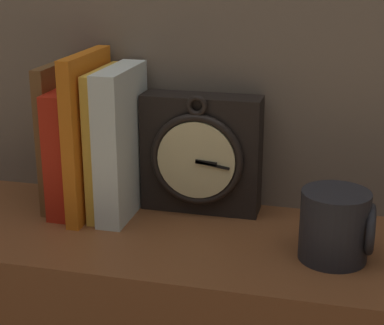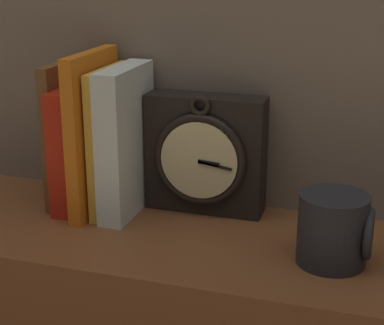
{
  "view_description": "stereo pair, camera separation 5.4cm",
  "coord_description": "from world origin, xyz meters",
  "px_view_note": "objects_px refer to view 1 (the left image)",
  "views": [
    {
      "loc": [
        0.21,
        -0.84,
        1.15
      ],
      "look_at": [
        0.0,
        0.0,
        0.86
      ],
      "focal_mm": 60.0,
      "sensor_mm": 36.0,
      "label": 1
    },
    {
      "loc": [
        0.26,
        -0.82,
        1.15
      ],
      "look_at": [
        0.0,
        0.0,
        0.86
      ],
      "focal_mm": 60.0,
      "sensor_mm": 36.0,
      "label": 2
    }
  ],
  "objects_px": {
    "book_slot0_brown": "(58,136)",
    "book_slot2_orange": "(89,135)",
    "mug": "(336,226)",
    "book_slot4_white": "(122,143)",
    "book_slot3_yellow": "(105,142)",
    "clock": "(201,154)",
    "book_slot1_red": "(74,149)"
  },
  "relations": [
    {
      "from": "book_slot1_red",
      "to": "book_slot0_brown",
      "type": "bearing_deg",
      "value": 163.36
    },
    {
      "from": "book_slot3_yellow",
      "to": "book_slot4_white",
      "type": "height_order",
      "value": "book_slot4_white"
    },
    {
      "from": "book_slot1_red",
      "to": "book_slot2_orange",
      "type": "relative_size",
      "value": 0.78
    },
    {
      "from": "book_slot3_yellow",
      "to": "book_slot1_red",
      "type": "bearing_deg",
      "value": -178.64
    },
    {
      "from": "book_slot0_brown",
      "to": "book_slot4_white",
      "type": "relative_size",
      "value": 0.99
    },
    {
      "from": "book_slot2_orange",
      "to": "book_slot1_red",
      "type": "bearing_deg",
      "value": 164.32
    },
    {
      "from": "book_slot0_brown",
      "to": "clock",
      "type": "bearing_deg",
      "value": 7.39
    },
    {
      "from": "clock",
      "to": "book_slot2_orange",
      "type": "xyz_separation_m",
      "value": [
        -0.17,
        -0.05,
        0.03
      ]
    },
    {
      "from": "book_slot1_red",
      "to": "book_slot3_yellow",
      "type": "bearing_deg",
      "value": 1.36
    },
    {
      "from": "book_slot3_yellow",
      "to": "mug",
      "type": "height_order",
      "value": "book_slot3_yellow"
    },
    {
      "from": "clock",
      "to": "book_slot0_brown",
      "type": "height_order",
      "value": "book_slot0_brown"
    },
    {
      "from": "book_slot4_white",
      "to": "mug",
      "type": "xyz_separation_m",
      "value": [
        0.33,
        -0.08,
        -0.07
      ]
    },
    {
      "from": "clock",
      "to": "book_slot2_orange",
      "type": "relative_size",
      "value": 0.77
    },
    {
      "from": "book_slot0_brown",
      "to": "book_slot2_orange",
      "type": "distance_m",
      "value": 0.06
    },
    {
      "from": "mug",
      "to": "book_slot3_yellow",
      "type": "bearing_deg",
      "value": 166.73
    },
    {
      "from": "book_slot3_yellow",
      "to": "clock",
      "type": "bearing_deg",
      "value": 14.3
    },
    {
      "from": "book_slot2_orange",
      "to": "book_slot3_yellow",
      "type": "relative_size",
      "value": 1.11
    },
    {
      "from": "book_slot1_red",
      "to": "book_slot3_yellow",
      "type": "height_order",
      "value": "book_slot3_yellow"
    },
    {
      "from": "book_slot0_brown",
      "to": "book_slot1_red",
      "type": "bearing_deg",
      "value": -16.64
    },
    {
      "from": "clock",
      "to": "book_slot4_white",
      "type": "xyz_separation_m",
      "value": [
        -0.12,
        -0.04,
        0.02
      ]
    },
    {
      "from": "clock",
      "to": "book_slot0_brown",
      "type": "relative_size",
      "value": 0.84
    },
    {
      "from": "clock",
      "to": "book_slot3_yellow",
      "type": "bearing_deg",
      "value": -165.7
    },
    {
      "from": "clock",
      "to": "book_slot1_red",
      "type": "height_order",
      "value": "book_slot1_red"
    },
    {
      "from": "book_slot1_red",
      "to": "book_slot2_orange",
      "type": "distance_m",
      "value": 0.04
    },
    {
      "from": "book_slot1_red",
      "to": "clock",
      "type": "bearing_deg",
      "value": 10.91
    },
    {
      "from": "book_slot1_red",
      "to": "book_slot3_yellow",
      "type": "xyz_separation_m",
      "value": [
        0.05,
        0.0,
        0.02
      ]
    },
    {
      "from": "book_slot0_brown",
      "to": "book_slot1_red",
      "type": "height_order",
      "value": "book_slot0_brown"
    },
    {
      "from": "book_slot0_brown",
      "to": "mug",
      "type": "height_order",
      "value": "book_slot0_brown"
    },
    {
      "from": "book_slot0_brown",
      "to": "book_slot2_orange",
      "type": "xyz_separation_m",
      "value": [
        0.06,
        -0.02,
        0.01
      ]
    },
    {
      "from": "book_slot2_orange",
      "to": "mug",
      "type": "xyz_separation_m",
      "value": [
        0.39,
        -0.08,
        -0.08
      ]
    },
    {
      "from": "book_slot0_brown",
      "to": "book_slot3_yellow",
      "type": "bearing_deg",
      "value": -5.17
    },
    {
      "from": "book_slot1_red",
      "to": "book_slot3_yellow",
      "type": "distance_m",
      "value": 0.06
    }
  ]
}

